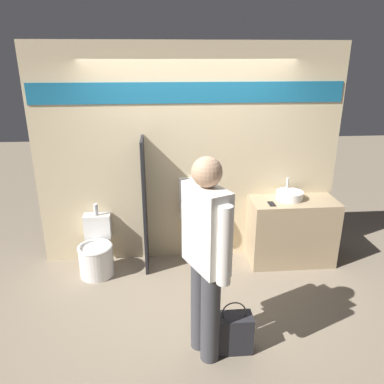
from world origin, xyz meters
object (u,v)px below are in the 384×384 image
Objects in this scene: person_in_vest at (206,253)px; shopping_bag at (233,332)px; sink_basin at (290,195)px; toilet at (97,253)px; urinal_near_counter at (194,206)px; cell_phone at (272,204)px.

person_in_vest reaches higher than shopping_bag.
sink_basin is 0.18× the size of person_in_vest.
urinal_near_counter is at bearing 9.24° from toilet.
person_in_vest is at bearing -91.67° from urinal_near_counter.
sink_basin reaches higher than shopping_bag.
cell_phone is at bearing 63.20° from shopping_bag.
person_in_vest is at bearing 179.73° from shopping_bag.
cell_phone is 0.27× the size of shopping_bag.
sink_basin is 1.20m from urinal_near_counter.
cell_phone is 0.12× the size of urinal_near_counter.
urinal_near_counter is 1.32m from toilet.
sink_basin is 1.97m from shopping_bag.
shopping_bag is at bearing -45.15° from toilet.
urinal_near_counter is (-0.92, 0.22, -0.09)m from cell_phone.
person_in_vest is 3.55× the size of shopping_bag.
shopping_bag is (-0.98, -1.56, -0.71)m from sink_basin.
sink_basin is 0.29× the size of urinal_near_counter.
person_in_vest reaches higher than urinal_near_counter.
sink_basin is at bearing 3.01° from toilet.
toilet is 2.02m from shopping_bag.
cell_phone is at bearing -13.66° from urinal_near_counter.
urinal_near_counter is at bearing 97.36° from shopping_bag.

